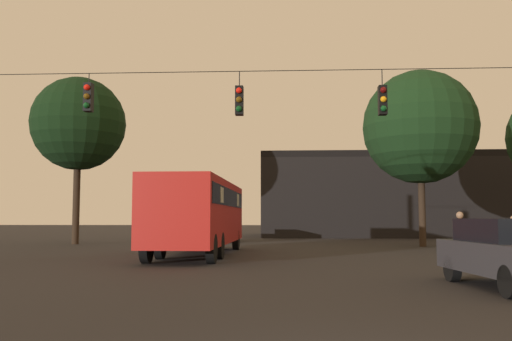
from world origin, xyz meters
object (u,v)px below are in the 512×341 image
Objects in this scene: city_bus at (200,210)px; pedestrian_crossing_right at (460,234)px; car_near_right at (512,252)px; tree_right_far at (78,124)px; car_far_left at (219,229)px; tree_left_silhouette at (420,127)px.

city_bus is 10.20m from pedestrian_crossing_right.
pedestrian_crossing_right is (0.83, 6.26, 0.19)m from car_near_right.
pedestrian_crossing_right is at bearing -23.87° from city_bus.
tree_right_far is (-17.94, 13.10, 6.05)m from pedestrian_crossing_right.
car_far_left is 13.89m from tree_left_silhouette.
tree_right_far reaches higher than car_far_left.
city_bus is at bearing -145.69° from tree_left_silhouette.
car_near_right is at bearing -97.53° from pedestrian_crossing_right.
city_bus is 1.16× the size of tree_left_silhouette.
tree_right_far is at bearing 133.87° from city_bus.
city_bus is at bearing 129.24° from car_near_right.
car_far_left is at bearing 120.74° from pedestrian_crossing_right.
tree_right_far is at bearing 143.85° from pedestrian_crossing_right.
car_near_right is 1.02× the size of car_far_left.
tree_left_silhouette is at bearing 82.33° from car_near_right.
city_bus is 13.92m from tree_left_silhouette.
tree_right_far reaches higher than city_bus.
pedestrian_crossing_right is 0.18× the size of tree_right_far.
tree_right_far reaches higher than pedestrian_crossing_right.
pedestrian_crossing_right is 12.84m from tree_left_silhouette.
pedestrian_crossing_right is at bearing -36.15° from tree_right_far.
tree_left_silhouette reaches higher than car_far_left.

